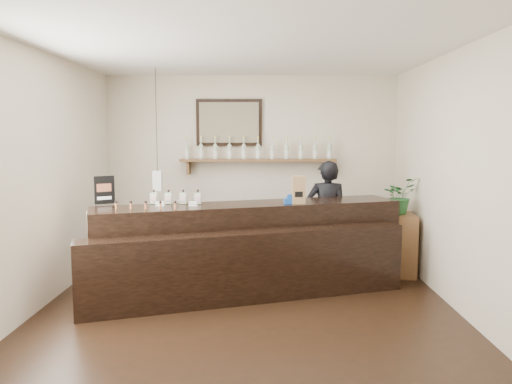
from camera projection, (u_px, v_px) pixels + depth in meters
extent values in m
plane|color=black|center=(248.00, 306.00, 5.50)|extent=(5.00, 5.00, 0.00)
plane|color=beige|center=(252.00, 166.00, 7.83)|extent=(4.50, 0.00, 4.50)
plane|color=beige|center=(236.00, 219.00, 2.86)|extent=(4.50, 0.00, 4.50)
plane|color=beige|center=(39.00, 180.00, 5.37)|extent=(0.00, 5.00, 5.00)
plane|color=beige|center=(458.00, 180.00, 5.33)|extent=(0.00, 5.00, 5.00)
plane|color=white|center=(247.00, 46.00, 5.19)|extent=(5.00, 5.00, 0.00)
cube|color=brown|center=(258.00, 160.00, 7.69)|extent=(2.40, 0.25, 0.04)
cube|color=brown|center=(189.00, 168.00, 7.74)|extent=(0.04, 0.20, 0.20)
cube|color=brown|center=(328.00, 168.00, 7.72)|extent=(0.04, 0.20, 0.20)
cube|color=black|center=(229.00, 123.00, 7.73)|extent=(1.02, 0.04, 0.72)
cube|color=#4E4132|center=(229.00, 122.00, 7.70)|extent=(0.92, 0.01, 0.62)
cube|color=white|center=(158.00, 181.00, 6.97)|extent=(0.12, 0.12, 0.28)
cylinder|color=black|center=(156.00, 120.00, 6.87)|extent=(0.01, 0.01, 1.41)
cylinder|color=#B6CDAB|center=(187.00, 152.00, 7.69)|extent=(0.07, 0.07, 0.20)
cone|color=#B6CDAB|center=(187.00, 144.00, 7.67)|extent=(0.07, 0.07, 0.05)
cylinder|color=#B6CDAB|center=(187.00, 140.00, 7.67)|extent=(0.02, 0.02, 0.07)
cylinder|color=gold|center=(187.00, 137.00, 7.66)|extent=(0.03, 0.03, 0.02)
cylinder|color=white|center=(187.00, 154.00, 7.69)|extent=(0.07, 0.07, 0.09)
cylinder|color=#B6CDAB|center=(201.00, 152.00, 7.69)|extent=(0.07, 0.07, 0.20)
cone|color=#B6CDAB|center=(201.00, 144.00, 7.67)|extent=(0.07, 0.07, 0.05)
cylinder|color=#B6CDAB|center=(201.00, 140.00, 7.66)|extent=(0.02, 0.02, 0.07)
cylinder|color=gold|center=(201.00, 137.00, 7.66)|extent=(0.03, 0.03, 0.02)
cylinder|color=white|center=(201.00, 154.00, 7.69)|extent=(0.07, 0.07, 0.09)
cylinder|color=#B6CDAB|center=(215.00, 152.00, 7.68)|extent=(0.07, 0.07, 0.20)
cone|color=#B6CDAB|center=(215.00, 144.00, 7.67)|extent=(0.07, 0.07, 0.05)
cylinder|color=#B6CDAB|center=(215.00, 140.00, 7.66)|extent=(0.02, 0.02, 0.07)
cylinder|color=gold|center=(215.00, 137.00, 7.66)|extent=(0.03, 0.03, 0.02)
cylinder|color=white|center=(215.00, 154.00, 7.69)|extent=(0.07, 0.07, 0.09)
cylinder|color=#B6CDAB|center=(230.00, 152.00, 7.68)|extent=(0.07, 0.07, 0.20)
cone|color=#B6CDAB|center=(229.00, 144.00, 7.67)|extent=(0.07, 0.07, 0.05)
cylinder|color=#B6CDAB|center=(229.00, 140.00, 7.66)|extent=(0.02, 0.02, 0.07)
cylinder|color=gold|center=(229.00, 137.00, 7.65)|extent=(0.03, 0.03, 0.02)
cylinder|color=white|center=(230.00, 154.00, 7.68)|extent=(0.07, 0.07, 0.09)
cylinder|color=#B6CDAB|center=(244.00, 152.00, 7.68)|extent=(0.07, 0.07, 0.20)
cone|color=#B6CDAB|center=(244.00, 144.00, 7.66)|extent=(0.07, 0.07, 0.05)
cylinder|color=#B6CDAB|center=(244.00, 140.00, 7.66)|extent=(0.02, 0.02, 0.07)
cylinder|color=gold|center=(244.00, 137.00, 7.65)|extent=(0.03, 0.03, 0.02)
cylinder|color=white|center=(244.00, 154.00, 7.68)|extent=(0.07, 0.07, 0.09)
cylinder|color=#B6CDAB|center=(258.00, 152.00, 7.68)|extent=(0.07, 0.07, 0.20)
cone|color=#B6CDAB|center=(258.00, 144.00, 7.66)|extent=(0.07, 0.07, 0.05)
cylinder|color=#B6CDAB|center=(258.00, 140.00, 7.66)|extent=(0.02, 0.02, 0.07)
cylinder|color=gold|center=(258.00, 137.00, 7.65)|extent=(0.03, 0.03, 0.02)
cylinder|color=white|center=(258.00, 154.00, 7.68)|extent=(0.07, 0.07, 0.09)
cylinder|color=#B6CDAB|center=(272.00, 152.00, 7.67)|extent=(0.07, 0.07, 0.20)
cone|color=#B6CDAB|center=(272.00, 144.00, 7.66)|extent=(0.07, 0.07, 0.05)
cylinder|color=#B6CDAB|center=(272.00, 140.00, 7.65)|extent=(0.02, 0.02, 0.07)
cylinder|color=gold|center=(272.00, 137.00, 7.65)|extent=(0.03, 0.03, 0.02)
cylinder|color=white|center=(272.00, 154.00, 7.68)|extent=(0.07, 0.07, 0.09)
cylinder|color=#B6CDAB|center=(287.00, 152.00, 7.67)|extent=(0.07, 0.07, 0.20)
cone|color=#B6CDAB|center=(287.00, 144.00, 7.66)|extent=(0.07, 0.07, 0.05)
cylinder|color=#B6CDAB|center=(287.00, 140.00, 7.65)|extent=(0.02, 0.02, 0.07)
cylinder|color=gold|center=(287.00, 137.00, 7.65)|extent=(0.03, 0.03, 0.02)
cylinder|color=white|center=(287.00, 154.00, 7.67)|extent=(0.07, 0.07, 0.09)
cylinder|color=#B6CDAB|center=(301.00, 152.00, 7.67)|extent=(0.07, 0.07, 0.20)
cone|color=#B6CDAB|center=(301.00, 144.00, 7.66)|extent=(0.07, 0.07, 0.05)
cylinder|color=#B6CDAB|center=(301.00, 140.00, 7.65)|extent=(0.02, 0.02, 0.07)
cylinder|color=gold|center=(301.00, 137.00, 7.64)|extent=(0.03, 0.03, 0.02)
cylinder|color=white|center=(301.00, 154.00, 7.67)|extent=(0.07, 0.07, 0.09)
cylinder|color=#B6CDAB|center=(315.00, 152.00, 7.67)|extent=(0.07, 0.07, 0.20)
cone|color=#B6CDAB|center=(315.00, 144.00, 7.65)|extent=(0.07, 0.07, 0.05)
cylinder|color=#B6CDAB|center=(315.00, 140.00, 7.65)|extent=(0.02, 0.02, 0.07)
cylinder|color=gold|center=(315.00, 137.00, 7.64)|extent=(0.03, 0.03, 0.02)
cylinder|color=white|center=(315.00, 154.00, 7.67)|extent=(0.07, 0.07, 0.09)
cylinder|color=#B6CDAB|center=(329.00, 152.00, 7.67)|extent=(0.07, 0.07, 0.20)
cone|color=#B6CDAB|center=(330.00, 144.00, 7.65)|extent=(0.07, 0.07, 0.05)
cylinder|color=#B6CDAB|center=(330.00, 140.00, 7.65)|extent=(0.02, 0.02, 0.07)
cylinder|color=gold|center=(330.00, 137.00, 7.64)|extent=(0.03, 0.03, 0.02)
cylinder|color=white|center=(329.00, 154.00, 7.67)|extent=(0.07, 0.07, 0.09)
cube|color=black|center=(250.00, 246.00, 6.14)|extent=(3.79, 1.80, 1.05)
cube|color=black|center=(249.00, 266.00, 5.66)|extent=(3.69, 1.49, 0.80)
cube|color=white|center=(160.00, 204.00, 5.85)|extent=(0.10, 0.04, 0.05)
cube|color=white|center=(193.00, 204.00, 5.84)|extent=(0.10, 0.04, 0.05)
cube|color=#D8BE84|center=(94.00, 226.00, 5.62)|extent=(0.12, 0.12, 0.12)
cube|color=#D8BE84|center=(94.00, 216.00, 5.61)|extent=(0.12, 0.12, 0.12)
cube|color=#B6CDAB|center=(154.00, 198.00, 6.03)|extent=(0.08, 0.08, 0.13)
cube|color=#D1A3AB|center=(153.00, 199.00, 5.98)|extent=(0.07, 0.00, 0.06)
cylinder|color=black|center=(154.00, 191.00, 6.02)|extent=(0.02, 0.02, 0.03)
cube|color=#B6CDAB|center=(169.00, 198.00, 6.03)|extent=(0.08, 0.08, 0.13)
cube|color=#D1A3AB|center=(168.00, 199.00, 5.98)|extent=(0.07, 0.00, 0.06)
cylinder|color=black|center=(168.00, 191.00, 6.02)|extent=(0.02, 0.02, 0.03)
cube|color=#B6CDAB|center=(183.00, 198.00, 6.03)|extent=(0.08, 0.08, 0.13)
cube|color=#D1A3AB|center=(183.00, 199.00, 5.98)|extent=(0.07, 0.00, 0.06)
cylinder|color=black|center=(183.00, 191.00, 6.02)|extent=(0.02, 0.02, 0.03)
cube|color=#B6CDAB|center=(198.00, 198.00, 6.02)|extent=(0.08, 0.08, 0.13)
cube|color=#D1A3AB|center=(197.00, 199.00, 5.98)|extent=(0.07, 0.00, 0.06)
cylinder|color=black|center=(198.00, 191.00, 6.01)|extent=(0.02, 0.02, 0.03)
cylinder|color=#B8693E|center=(117.00, 223.00, 5.62)|extent=(0.07, 0.07, 0.20)
cone|color=#B8693E|center=(116.00, 212.00, 5.60)|extent=(0.07, 0.07, 0.05)
cylinder|color=#B8693E|center=(116.00, 206.00, 5.60)|extent=(0.02, 0.02, 0.07)
cylinder|color=black|center=(116.00, 202.00, 5.59)|extent=(0.03, 0.03, 0.02)
cylinder|color=white|center=(117.00, 224.00, 5.62)|extent=(0.07, 0.07, 0.09)
cylinder|color=#B8693E|center=(131.00, 223.00, 5.62)|extent=(0.07, 0.07, 0.20)
cone|color=#B8693E|center=(131.00, 212.00, 5.60)|extent=(0.07, 0.07, 0.05)
cylinder|color=#B8693E|center=(131.00, 206.00, 5.59)|extent=(0.02, 0.02, 0.07)
cylinder|color=black|center=(131.00, 202.00, 5.59)|extent=(0.03, 0.03, 0.02)
cylinder|color=white|center=(131.00, 225.00, 5.62)|extent=(0.07, 0.07, 0.09)
cylinder|color=#B8693E|center=(146.00, 223.00, 5.61)|extent=(0.07, 0.07, 0.20)
cone|color=#B8693E|center=(146.00, 212.00, 5.60)|extent=(0.07, 0.07, 0.05)
cylinder|color=#B8693E|center=(146.00, 206.00, 5.59)|extent=(0.02, 0.02, 0.07)
cylinder|color=black|center=(146.00, 202.00, 5.59)|extent=(0.03, 0.03, 0.02)
cylinder|color=white|center=(146.00, 225.00, 5.62)|extent=(0.07, 0.07, 0.09)
cylinder|color=#B8693E|center=(161.00, 223.00, 5.61)|extent=(0.07, 0.07, 0.20)
cone|color=#B8693E|center=(161.00, 212.00, 5.60)|extent=(0.07, 0.07, 0.05)
cylinder|color=#B8693E|center=(160.00, 206.00, 5.59)|extent=(0.02, 0.02, 0.07)
cylinder|color=black|center=(160.00, 202.00, 5.59)|extent=(0.03, 0.03, 0.02)
cylinder|color=white|center=(161.00, 225.00, 5.61)|extent=(0.07, 0.07, 0.09)
cylinder|color=#B8693E|center=(176.00, 223.00, 5.61)|extent=(0.07, 0.07, 0.20)
cone|color=#B8693E|center=(175.00, 212.00, 5.60)|extent=(0.07, 0.07, 0.05)
cylinder|color=#B8693E|center=(175.00, 206.00, 5.59)|extent=(0.02, 0.02, 0.07)
cylinder|color=black|center=(175.00, 202.00, 5.58)|extent=(0.03, 0.03, 0.02)
cylinder|color=white|center=(176.00, 225.00, 5.61)|extent=(0.07, 0.07, 0.09)
cube|color=black|center=(104.00, 190.00, 6.03)|extent=(0.21, 0.15, 0.34)
cube|color=#955236|center=(104.00, 188.00, 6.01)|extent=(0.15, 0.10, 0.10)
cube|color=white|center=(104.00, 198.00, 6.02)|extent=(0.15, 0.10, 0.04)
cube|color=#967748|center=(299.00, 190.00, 6.05)|extent=(0.16, 0.13, 0.34)
cube|color=black|center=(299.00, 194.00, 6.00)|extent=(0.10, 0.01, 0.07)
cube|color=#184FAB|center=(290.00, 201.00, 6.06)|extent=(0.15, 0.08, 0.07)
cylinder|color=#184FAB|center=(290.00, 197.00, 6.05)|extent=(0.08, 0.05, 0.08)
cube|color=brown|center=(398.00, 244.00, 6.75)|extent=(0.47, 0.61, 0.83)
imported|color=#245B2B|center=(399.00, 196.00, 6.67)|extent=(0.58, 0.56, 0.49)
imported|color=black|center=(327.00, 208.00, 6.94)|extent=(0.66, 0.46, 1.74)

